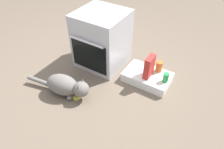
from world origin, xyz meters
name	(u,v)px	position (x,y,z in m)	size (l,w,h in m)	color
ground	(86,80)	(0.00, 0.00, 0.00)	(8.00, 8.00, 0.00)	#6B5B4C
oven	(102,39)	(-0.03, 0.43, 0.37)	(0.60, 0.64, 0.74)	#B7BABF
pantry_cabinet	(147,77)	(0.67, 0.39, 0.06)	(0.57, 0.37, 0.12)	white
food_bowl	(77,95)	(0.09, -0.30, 0.03)	(0.12, 0.12, 0.07)	#D1D14C
cat	(66,86)	(-0.04, -0.32, 0.14)	(0.83, 0.31, 0.26)	slate
soda_can	(166,78)	(0.90, 0.37, 0.18)	(0.07, 0.07, 0.12)	green
cereal_box	(149,67)	(0.69, 0.36, 0.26)	(0.07, 0.18, 0.28)	#B72D28
sauce_jar	(159,67)	(0.76, 0.51, 0.19)	(0.08, 0.08, 0.14)	#D16023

